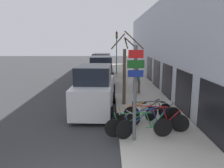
{
  "coord_description": "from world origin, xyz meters",
  "views": [
    {
      "loc": [
        0.67,
        -4.2,
        3.54
      ],
      "look_at": [
        0.76,
        5.61,
        1.63
      ],
      "focal_mm": 35.0,
      "sensor_mm": 36.0,
      "label": 1
    }
  ],
  "objects_px": {
    "bicycle_0": "(139,126)",
    "bicycle_3": "(136,116)",
    "bicycle_1": "(147,123)",
    "pedestrian_near": "(137,78)",
    "parked_car_0": "(95,90)",
    "bicycle_4": "(152,113)",
    "parked_car_1": "(101,74)",
    "traffic_light": "(117,47)",
    "parked_car_2": "(102,66)",
    "signpost": "(135,90)",
    "street_tree": "(125,70)",
    "bicycle_2": "(155,119)",
    "bicycle_5": "(149,111)"
  },
  "relations": [
    {
      "from": "bicycle_1",
      "to": "traffic_light",
      "type": "xyz_separation_m",
      "value": [
        -0.65,
        15.53,
        2.47
      ]
    },
    {
      "from": "bicycle_4",
      "to": "parked_car_1",
      "type": "relative_size",
      "value": 0.51
    },
    {
      "from": "bicycle_2",
      "to": "parked_car_2",
      "type": "bearing_deg",
      "value": 29.86
    },
    {
      "from": "signpost",
      "to": "parked_car_0",
      "type": "distance_m",
      "value": 4.23
    },
    {
      "from": "bicycle_0",
      "to": "traffic_light",
      "type": "height_order",
      "value": "traffic_light"
    },
    {
      "from": "bicycle_1",
      "to": "pedestrian_near",
      "type": "distance_m",
      "value": 6.6
    },
    {
      "from": "signpost",
      "to": "parked_car_2",
      "type": "height_order",
      "value": "signpost"
    },
    {
      "from": "bicycle_3",
      "to": "traffic_light",
      "type": "xyz_separation_m",
      "value": [
        -0.36,
        14.6,
        2.5
      ]
    },
    {
      "from": "signpost",
      "to": "bicycle_5",
      "type": "distance_m",
      "value": 2.67
    },
    {
      "from": "pedestrian_near",
      "to": "street_tree",
      "type": "relative_size",
      "value": 0.45
    },
    {
      "from": "signpost",
      "to": "parked_car_0",
      "type": "relative_size",
      "value": 0.69
    },
    {
      "from": "bicycle_4",
      "to": "bicycle_5",
      "type": "height_order",
      "value": "bicycle_4"
    },
    {
      "from": "bicycle_2",
      "to": "bicycle_4",
      "type": "xyz_separation_m",
      "value": [
        0.01,
        0.69,
        -0.0
      ]
    },
    {
      "from": "signpost",
      "to": "parked_car_2",
      "type": "relative_size",
      "value": 0.68
    },
    {
      "from": "bicycle_4",
      "to": "traffic_light",
      "type": "xyz_separation_m",
      "value": [
        -1.08,
        14.38,
        2.48
      ]
    },
    {
      "from": "bicycle_2",
      "to": "parked_car_0",
      "type": "xyz_separation_m",
      "value": [
        -2.56,
        2.81,
        0.53
      ]
    },
    {
      "from": "signpost",
      "to": "street_tree",
      "type": "height_order",
      "value": "street_tree"
    },
    {
      "from": "bicycle_0",
      "to": "traffic_light",
      "type": "bearing_deg",
      "value": -0.07
    },
    {
      "from": "pedestrian_near",
      "to": "traffic_light",
      "type": "relative_size",
      "value": 0.4
    },
    {
      "from": "street_tree",
      "to": "traffic_light",
      "type": "relative_size",
      "value": 0.88
    },
    {
      "from": "bicycle_4",
      "to": "street_tree",
      "type": "xyz_separation_m",
      "value": [
        -0.97,
        2.89,
        1.48
      ]
    },
    {
      "from": "parked_car_1",
      "to": "street_tree",
      "type": "relative_size",
      "value": 1.19
    },
    {
      "from": "bicycle_4",
      "to": "parked_car_1",
      "type": "xyz_separation_m",
      "value": [
        -2.46,
        7.53,
        0.57
      ]
    },
    {
      "from": "signpost",
      "to": "pedestrian_near",
      "type": "height_order",
      "value": "signpost"
    },
    {
      "from": "bicycle_1",
      "to": "parked_car_0",
      "type": "relative_size",
      "value": 0.49
    },
    {
      "from": "traffic_light",
      "to": "signpost",
      "type": "bearing_deg",
      "value": -89.52
    },
    {
      "from": "signpost",
      "to": "pedestrian_near",
      "type": "bearing_deg",
      "value": 82.52
    },
    {
      "from": "bicycle_4",
      "to": "signpost",
      "type": "bearing_deg",
      "value": 154.1
    },
    {
      "from": "bicycle_3",
      "to": "parked_car_2",
      "type": "relative_size",
      "value": 0.42
    },
    {
      "from": "bicycle_0",
      "to": "bicycle_2",
      "type": "xyz_separation_m",
      "value": [
        0.74,
        0.74,
        0.0
      ]
    },
    {
      "from": "street_tree",
      "to": "bicycle_5",
      "type": "bearing_deg",
      "value": -69.87
    },
    {
      "from": "bicycle_4",
      "to": "parked_car_0",
      "type": "distance_m",
      "value": 3.37
    },
    {
      "from": "traffic_light",
      "to": "bicycle_0",
      "type": "bearing_deg",
      "value": -88.83
    },
    {
      "from": "parked_car_0",
      "to": "traffic_light",
      "type": "bearing_deg",
      "value": 85.92
    },
    {
      "from": "parked_car_2",
      "to": "bicycle_0",
      "type": "bearing_deg",
      "value": -79.82
    },
    {
      "from": "bicycle_0",
      "to": "parked_car_1",
      "type": "xyz_separation_m",
      "value": [
        -1.7,
        8.96,
        0.57
      ]
    },
    {
      "from": "bicycle_0",
      "to": "parked_car_0",
      "type": "bearing_deg",
      "value": 25.86
    },
    {
      "from": "signpost",
      "to": "bicycle_0",
      "type": "height_order",
      "value": "signpost"
    },
    {
      "from": "bicycle_2",
      "to": "bicycle_4",
      "type": "height_order",
      "value": "bicycle_4"
    },
    {
      "from": "parked_car_1",
      "to": "traffic_light",
      "type": "relative_size",
      "value": 1.05
    },
    {
      "from": "parked_car_0",
      "to": "traffic_light",
      "type": "relative_size",
      "value": 1.06
    },
    {
      "from": "parked_car_2",
      "to": "pedestrian_near",
      "type": "xyz_separation_m",
      "value": [
        2.6,
        -7.76,
        0.09
      ]
    },
    {
      "from": "bicycle_3",
      "to": "traffic_light",
      "type": "height_order",
      "value": "traffic_light"
    },
    {
      "from": "bicycle_0",
      "to": "parked_car_0",
      "type": "distance_m",
      "value": 4.02
    },
    {
      "from": "bicycle_3",
      "to": "parked_car_2",
      "type": "bearing_deg",
      "value": -23.29
    },
    {
      "from": "bicycle_0",
      "to": "bicycle_3",
      "type": "distance_m",
      "value": 1.2
    },
    {
      "from": "parked_car_0",
      "to": "bicycle_2",
      "type": "bearing_deg",
      "value": -44.78
    },
    {
      "from": "bicycle_2",
      "to": "bicycle_4",
      "type": "relative_size",
      "value": 1.01
    },
    {
      "from": "parked_car_1",
      "to": "street_tree",
      "type": "bearing_deg",
      "value": -74.16
    },
    {
      "from": "signpost",
      "to": "bicycle_1",
      "type": "xyz_separation_m",
      "value": [
        0.52,
        0.53,
        -1.38
      ]
    }
  ]
}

